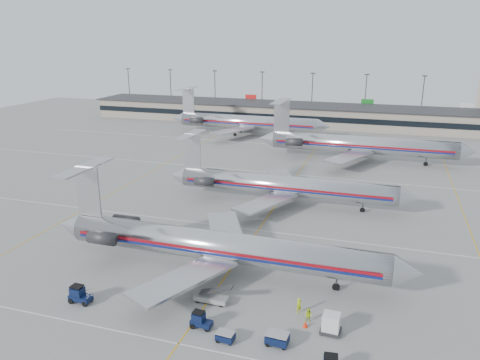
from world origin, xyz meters
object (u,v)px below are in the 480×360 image
at_px(jet_second_row, 280,185).
at_px(belt_loader, 212,297).
at_px(tug_center, 200,320).
at_px(jet_foreground, 214,245).
at_px(uld_container, 331,324).

xyz_separation_m(jet_second_row, belt_loader, (0.00, -32.79, -2.66)).
xyz_separation_m(tug_center, belt_loader, (-0.52, 4.59, -0.18)).
distance_m(jet_foreground, tug_center, 11.91).
bearing_deg(tug_center, jet_second_row, 96.07).
xyz_separation_m(uld_container, belt_loader, (-12.96, 1.61, -0.43)).
xyz_separation_m(tug_center, uld_container, (12.44, 2.98, 0.25)).
bearing_deg(jet_foreground, jet_second_row, 85.22).
bearing_deg(uld_container, jet_second_row, 113.34).
relative_size(uld_container, belt_loader, 0.48).
xyz_separation_m(jet_foreground, jet_second_row, (2.18, 26.10, -0.22)).
relative_size(jet_foreground, tug_center, 20.63).
height_order(jet_second_row, tug_center, jet_second_row).
xyz_separation_m(jet_second_row, uld_container, (12.97, -34.40, -2.23)).
bearing_deg(jet_foreground, belt_loader, -71.91).
xyz_separation_m(jet_second_row, tug_center, (0.52, -37.38, -2.48)).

